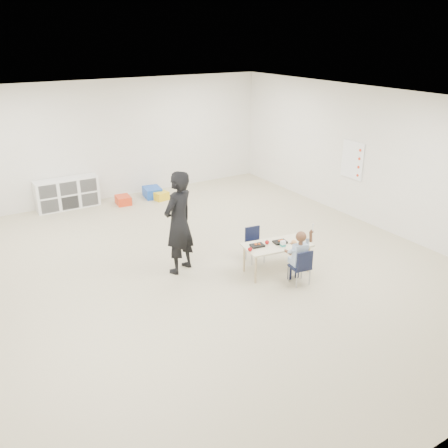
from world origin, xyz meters
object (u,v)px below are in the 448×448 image
chair_near (300,266)px  adult (179,223)px  table (276,258)px  cubby_shelf (67,193)px  child (300,256)px

chair_near → adult: 2.09m
table → cubby_shelf: (-2.19, 5.02, 0.09)m
chair_near → child: bearing=0.0°
cubby_shelf → adult: 4.24m
child → table: bearing=106.7°
chair_near → cubby_shelf: bearing=120.7°
adult → child: bearing=110.3°
table → chair_near: chair_near is taller
table → adult: adult is taller
table → cubby_shelf: cubby_shelf is taller
chair_near → child: (0.00, 0.00, 0.18)m
cubby_shelf → chair_near: bearing=-67.8°
chair_near → adult: adult is taller
adult → chair_near: bearing=110.3°
child → cubby_shelf: child is taller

